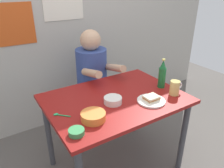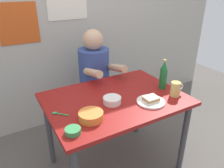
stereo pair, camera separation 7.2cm
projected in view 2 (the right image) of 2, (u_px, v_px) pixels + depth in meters
ground_plane at (115, 165)px, 2.08m from camera, size 6.00×6.00×0.00m
wall_back at (66, 11)px, 2.35m from camera, size 4.40×0.09×2.60m
dining_table at (115, 107)px, 1.81m from camera, size 1.10×0.80×0.74m
stool at (95, 102)px, 2.48m from camera, size 0.34×0.34×0.45m
person_seated at (94, 68)px, 2.29m from camera, size 0.33×0.56×0.72m
plate_orange at (151, 102)px, 1.69m from camera, size 0.22×0.22×0.01m
sandwich at (151, 99)px, 1.68m from camera, size 0.11×0.09×0.04m
beer_mug at (176, 89)px, 1.77m from camera, size 0.13×0.08×0.12m
beer_bottle at (163, 76)px, 1.87m from camera, size 0.06×0.06×0.26m
dip_bowl_green at (73, 131)px, 1.34m from camera, size 0.10×0.10×0.03m
rice_bowl_white at (112, 100)px, 1.67m from camera, size 0.14×0.14×0.05m
soup_bowl_orange at (91, 115)px, 1.47m from camera, size 0.17×0.17×0.05m
spoon at (58, 113)px, 1.54m from camera, size 0.10×0.09×0.01m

